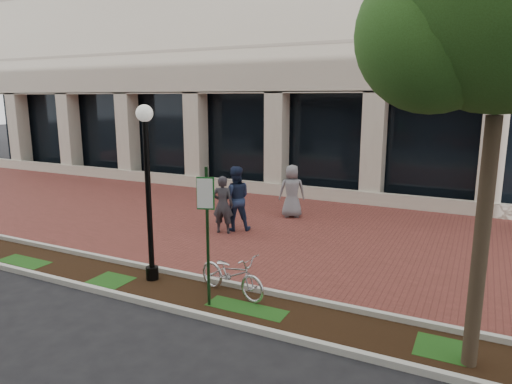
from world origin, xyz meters
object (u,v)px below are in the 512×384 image
at_px(lamppost, 148,184).
at_px(street_tree, 511,3).
at_px(parking_sign, 207,221).
at_px(locked_bicycle, 232,274).
at_px(pedestrian_left, 223,205).
at_px(pedestrian_mid, 235,198).
at_px(pedestrian_right, 292,191).

xyz_separation_m(lamppost, street_tree, (6.50, -0.47, 2.99)).
relative_size(parking_sign, lamppost, 0.71).
relative_size(lamppost, street_tree, 0.55).
distance_m(lamppost, locked_bicycle, 2.64).
bearing_deg(pedestrian_left, parking_sign, 103.44).
xyz_separation_m(parking_sign, pedestrian_mid, (-2.06, 4.80, -0.73)).
distance_m(parking_sign, pedestrian_mid, 5.28).
xyz_separation_m(lamppost, pedestrian_mid, (-0.23, 4.25, -1.19)).
bearing_deg(pedestrian_left, lamppost, 82.31).
relative_size(lamppost, pedestrian_right, 2.14).
bearing_deg(locked_bicycle, pedestrian_right, 25.24).
distance_m(street_tree, locked_bicycle, 6.56).
height_order(parking_sign, lamppost, lamppost).
xyz_separation_m(parking_sign, pedestrian_right, (-1.09, 6.99, -0.82)).
distance_m(parking_sign, pedestrian_right, 7.13).
bearing_deg(pedestrian_mid, street_tree, 113.36).
bearing_deg(street_tree, lamppost, 175.85).
bearing_deg(locked_bicycle, street_tree, -83.08).
height_order(locked_bicycle, pedestrian_mid, pedestrian_mid).
distance_m(lamppost, pedestrian_left, 4.04).
bearing_deg(street_tree, pedestrian_mid, 144.96).
height_order(parking_sign, pedestrian_right, parking_sign).
xyz_separation_m(lamppost, pedestrian_right, (0.74, 6.44, -1.29)).
height_order(parking_sign, locked_bicycle, parking_sign).
relative_size(locked_bicycle, pedestrian_mid, 0.87).
height_order(lamppost, pedestrian_right, lamppost).
bearing_deg(locked_bicycle, pedestrian_left, 46.95).
height_order(street_tree, pedestrian_left, street_tree).
height_order(locked_bicycle, pedestrian_left, pedestrian_left).
bearing_deg(pedestrian_right, parking_sign, 71.65).
xyz_separation_m(street_tree, pedestrian_mid, (-6.73, 4.72, -4.19)).
height_order(lamppost, street_tree, street_tree).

